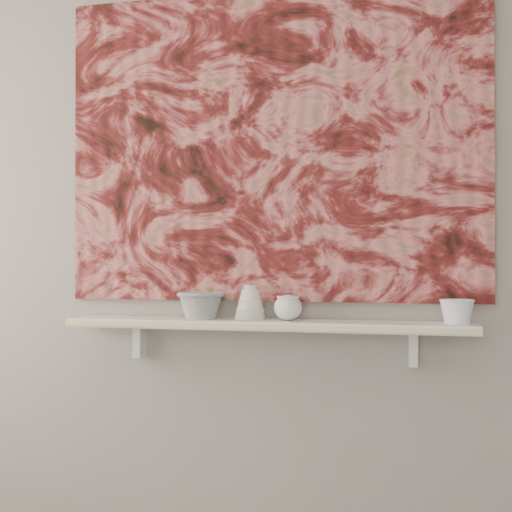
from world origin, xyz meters
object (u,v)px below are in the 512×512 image
(shelf, at_px, (266,324))
(bowl_grey, at_px, (201,305))
(bell_vessel, at_px, (250,302))
(cup_cream, at_px, (288,308))
(painting, at_px, (271,145))
(bowl_white, at_px, (457,311))

(shelf, height_order, bowl_grey, bowl_grey)
(shelf, relative_size, bell_vessel, 11.56)
(cup_cream, bearing_deg, painting, 133.52)
(cup_cream, bearing_deg, bell_vessel, 180.00)
(bowl_grey, xyz_separation_m, bell_vessel, (0.18, 0.00, 0.01))
(painting, bearing_deg, bowl_grey, -160.97)
(bell_vessel, xyz_separation_m, bowl_white, (0.68, 0.00, -0.02))
(shelf, bearing_deg, bell_vessel, 180.00)
(shelf, distance_m, cup_cream, 0.10)
(bell_vessel, relative_size, bowl_white, 1.10)
(cup_cream, height_order, bowl_white, cup_cream)
(bowl_grey, bearing_deg, bell_vessel, 0.00)
(painting, height_order, bowl_white, painting)
(bowl_white, bearing_deg, painting, 172.70)
(shelf, distance_m, bowl_white, 0.63)
(shelf, bearing_deg, bowl_white, 0.00)
(shelf, height_order, cup_cream, cup_cream)
(painting, distance_m, cup_cream, 0.58)
(painting, relative_size, bell_vessel, 12.39)
(cup_cream, relative_size, bowl_white, 0.86)
(shelf, height_order, bell_vessel, bell_vessel)
(shelf, distance_m, bowl_grey, 0.24)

